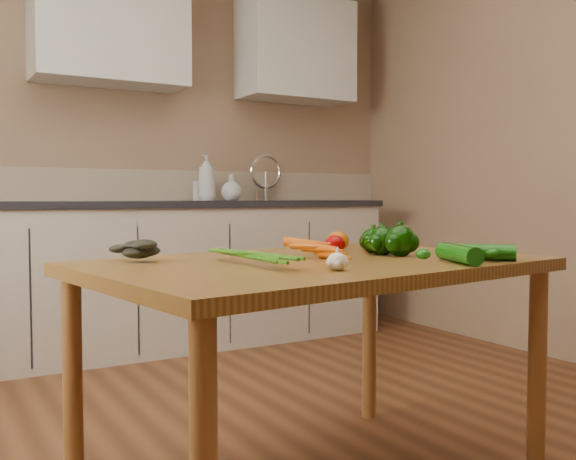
{
  "coord_description": "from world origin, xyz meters",
  "views": [
    {
      "loc": [
        -1.15,
        -1.57,
        0.93
      ],
      "look_at": [
        -0.03,
        0.33,
        0.81
      ],
      "focal_mm": 40.0,
      "sensor_mm": 36.0,
      "label": 1
    }
  ],
  "objects_px": {
    "leafy_greens": "(143,246)",
    "tomato_b": "(338,241)",
    "soap_bottle_b": "(202,186)",
    "carrot_bunch": "(299,250)",
    "soap_bottle_a": "(207,177)",
    "soap_bottle_c": "(231,187)",
    "garlic_bulb": "(337,262)",
    "tomato_a": "(335,245)",
    "pepper_a": "(382,241)",
    "zucchini_a": "(479,252)",
    "zucchini_b": "(459,254)",
    "pepper_c": "(400,241)",
    "pepper_b": "(373,241)",
    "table": "(315,286)",
    "tomato_c": "(369,241)"
  },
  "relations": [
    {
      "from": "tomato_b",
      "to": "pepper_c",
      "type": "bearing_deg",
      "value": -76.13
    },
    {
      "from": "soap_bottle_b",
      "to": "tomato_c",
      "type": "bearing_deg",
      "value": 142.69
    },
    {
      "from": "soap_bottle_a",
      "to": "pepper_a",
      "type": "height_order",
      "value": "soap_bottle_a"
    },
    {
      "from": "soap_bottle_b",
      "to": "carrot_bunch",
      "type": "bearing_deg",
      "value": 132.45
    },
    {
      "from": "carrot_bunch",
      "to": "zucchini_b",
      "type": "distance_m",
      "value": 0.47
    },
    {
      "from": "soap_bottle_b",
      "to": "carrot_bunch",
      "type": "relative_size",
      "value": 0.74
    },
    {
      "from": "soap_bottle_b",
      "to": "pepper_a",
      "type": "distance_m",
      "value": 2.26
    },
    {
      "from": "table",
      "to": "carrot_bunch",
      "type": "distance_m",
      "value": 0.13
    },
    {
      "from": "soap_bottle_b",
      "to": "pepper_b",
      "type": "distance_m",
      "value": 2.18
    },
    {
      "from": "tomato_a",
      "to": "zucchini_b",
      "type": "xyz_separation_m",
      "value": [
        0.15,
        -0.42,
        -0.0
      ]
    },
    {
      "from": "carrot_bunch",
      "to": "pepper_c",
      "type": "height_order",
      "value": "pepper_c"
    },
    {
      "from": "tomato_a",
      "to": "zucchini_b",
      "type": "height_order",
      "value": "tomato_a"
    },
    {
      "from": "zucchini_a",
      "to": "carrot_bunch",
      "type": "bearing_deg",
      "value": 152.72
    },
    {
      "from": "pepper_a",
      "to": "zucchini_a",
      "type": "xyz_separation_m",
      "value": [
        0.15,
        -0.29,
        -0.02
      ]
    },
    {
      "from": "soap_bottle_a",
      "to": "garlic_bulb",
      "type": "distance_m",
      "value": 2.56
    },
    {
      "from": "carrot_bunch",
      "to": "pepper_a",
      "type": "relative_size",
      "value": 2.71
    },
    {
      "from": "soap_bottle_a",
      "to": "zucchini_b",
      "type": "height_order",
      "value": "soap_bottle_a"
    },
    {
      "from": "zucchini_a",
      "to": "zucchini_b",
      "type": "xyz_separation_m",
      "value": [
        -0.12,
        -0.03,
        0.0
      ]
    },
    {
      "from": "leafy_greens",
      "to": "tomato_b",
      "type": "xyz_separation_m",
      "value": [
        0.72,
        0.03,
        -0.01
      ]
    },
    {
      "from": "soap_bottle_c",
      "to": "zucchini_a",
      "type": "xyz_separation_m",
      "value": [
        -0.31,
        -2.42,
        -0.23
      ]
    },
    {
      "from": "pepper_c",
      "to": "tomato_a",
      "type": "height_order",
      "value": "pepper_c"
    },
    {
      "from": "tomato_a",
      "to": "tomato_b",
      "type": "xyz_separation_m",
      "value": [
        0.08,
        0.09,
        0.0
      ]
    },
    {
      "from": "soap_bottle_c",
      "to": "tomato_b",
      "type": "xyz_separation_m",
      "value": [
        -0.5,
        -1.93,
        -0.22
      ]
    },
    {
      "from": "tomato_a",
      "to": "soap_bottle_c",
      "type": "bearing_deg",
      "value": 74.12
    },
    {
      "from": "tomato_a",
      "to": "tomato_b",
      "type": "bearing_deg",
      "value": 50.03
    },
    {
      "from": "soap_bottle_a",
      "to": "zucchini_b",
      "type": "xyz_separation_m",
      "value": [
        -0.26,
        -2.48,
        -0.29
      ]
    },
    {
      "from": "garlic_bulb",
      "to": "pepper_a",
      "type": "distance_m",
      "value": 0.49
    },
    {
      "from": "carrot_bunch",
      "to": "garlic_bulb",
      "type": "xyz_separation_m",
      "value": [
        -0.04,
        -0.26,
        -0.01
      ]
    },
    {
      "from": "pepper_b",
      "to": "carrot_bunch",
      "type": "bearing_deg",
      "value": -163.43
    },
    {
      "from": "leafy_greens",
      "to": "tomato_c",
      "type": "bearing_deg",
      "value": 1.78
    },
    {
      "from": "tomato_b",
      "to": "tomato_c",
      "type": "bearing_deg",
      "value": -0.48
    },
    {
      "from": "tomato_a",
      "to": "tomato_b",
      "type": "relative_size",
      "value": 0.9
    },
    {
      "from": "table",
      "to": "pepper_c",
      "type": "xyz_separation_m",
      "value": [
        0.31,
        -0.03,
        0.13
      ]
    },
    {
      "from": "table",
      "to": "zucchini_a",
      "type": "distance_m",
      "value": 0.52
    },
    {
      "from": "soap_bottle_a",
      "to": "carrot_bunch",
      "type": "xyz_separation_m",
      "value": [
        -0.64,
        -2.19,
        -0.28
      ]
    },
    {
      "from": "table",
      "to": "tomato_a",
      "type": "relative_size",
      "value": 20.8
    },
    {
      "from": "soap_bottle_b",
      "to": "tomato_a",
      "type": "distance_m",
      "value": 2.18
    },
    {
      "from": "tomato_a",
      "to": "tomato_b",
      "type": "distance_m",
      "value": 0.12
    },
    {
      "from": "soap_bottle_c",
      "to": "garlic_bulb",
      "type": "distance_m",
      "value": 2.58
    },
    {
      "from": "zucchini_b",
      "to": "pepper_a",
      "type": "bearing_deg",
      "value": 94.9
    },
    {
      "from": "soap_bottle_c",
      "to": "carrot_bunch",
      "type": "relative_size",
      "value": 0.68
    },
    {
      "from": "leafy_greens",
      "to": "tomato_b",
      "type": "height_order",
      "value": "leafy_greens"
    },
    {
      "from": "soap_bottle_a",
      "to": "tomato_b",
      "type": "bearing_deg",
      "value": 77.28
    },
    {
      "from": "soap_bottle_a",
      "to": "soap_bottle_b",
      "type": "bearing_deg",
      "value": -91.03
    },
    {
      "from": "soap_bottle_a",
      "to": "zucchini_b",
      "type": "relative_size",
      "value": 1.36
    },
    {
      "from": "tomato_c",
      "to": "zucchini_a",
      "type": "distance_m",
      "value": 0.49
    },
    {
      "from": "pepper_a",
      "to": "zucchini_a",
      "type": "relative_size",
      "value": 0.43
    },
    {
      "from": "soap_bottle_a",
      "to": "leafy_greens",
      "type": "relative_size",
      "value": 1.54
    },
    {
      "from": "soap_bottle_b",
      "to": "pepper_a",
      "type": "bearing_deg",
      "value": 140.83
    },
    {
      "from": "carrot_bunch",
      "to": "pepper_c",
      "type": "distance_m",
      "value": 0.37
    }
  ]
}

